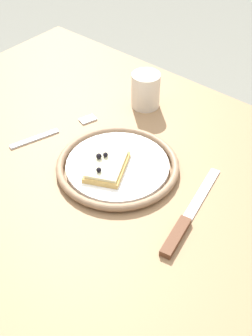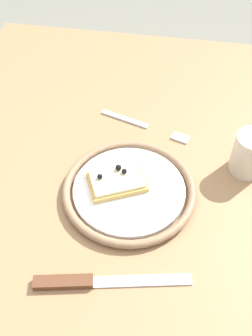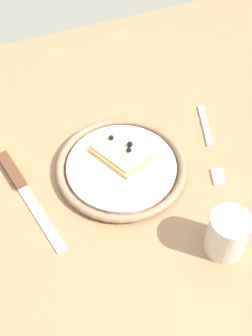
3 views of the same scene
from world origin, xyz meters
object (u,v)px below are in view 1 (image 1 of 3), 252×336
object	(u,v)px
fork	(55,131)
dining_table	(90,204)
knife	(183,224)
cup	(146,90)
plate	(118,166)
pizza_slice_near	(107,166)

from	to	relation	value
fork	dining_table	bearing A→B (deg)	-18.46
dining_table	knife	size ratio (longest dim) A/B	4.30
fork	cup	size ratio (longest dim) A/B	2.42
plate	fork	bearing A→B (deg)	178.63
dining_table	fork	xyz separation A→B (m)	(-0.14, 0.05, 0.09)
cup	knife	bearing A→B (deg)	-41.41
dining_table	plate	size ratio (longest dim) A/B	4.24
dining_table	fork	bearing A→B (deg)	161.54
dining_table	plate	distance (m)	0.12
plate	knife	xyz separation A→B (m)	(0.18, -0.04, -0.00)
dining_table	knife	xyz separation A→B (m)	(0.22, 0.01, 0.10)
plate	fork	world-z (taller)	plate
plate	knife	size ratio (longest dim) A/B	1.01
plate	cup	distance (m)	0.23
pizza_slice_near	fork	world-z (taller)	pizza_slice_near
knife	fork	world-z (taller)	knife
plate	fork	distance (m)	0.18
plate	cup	bearing A→B (deg)	114.86
pizza_slice_near	fork	bearing A→B (deg)	170.81
dining_table	cup	world-z (taller)	cup
dining_table	fork	distance (m)	0.18
fork	pizza_slice_near	bearing A→B (deg)	-9.19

